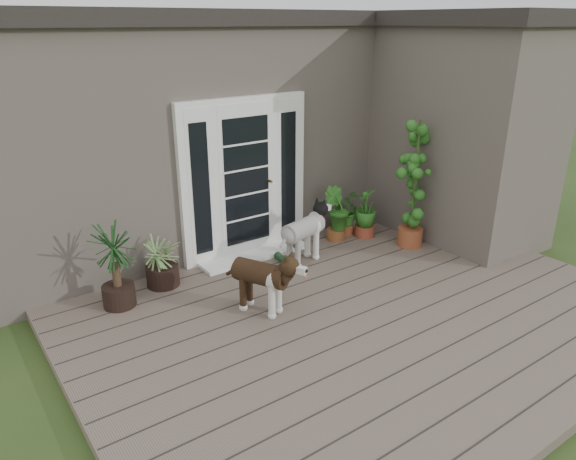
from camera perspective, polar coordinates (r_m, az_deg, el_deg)
deck at (r=6.13m, az=8.23°, el=-9.18°), size 6.20×4.60×0.12m
house_main at (r=8.96m, az=-10.49°, el=10.80°), size 7.40×4.00×3.10m
roof_main at (r=8.82m, az=-11.27°, el=21.39°), size 7.60×4.20×0.20m
house_wing at (r=8.37m, az=18.26°, el=9.33°), size 1.60×2.40×3.10m
roof_wing at (r=8.21m, az=19.68°, el=20.62°), size 1.80×2.60×0.20m
door_unit at (r=7.18m, az=-4.61°, el=5.54°), size 1.90×0.14×2.15m
door_step at (r=7.39m, az=-3.57°, el=-2.66°), size 1.60×0.40×0.05m
brindle_dog at (r=5.90m, az=-2.94°, el=-5.77°), size 0.68×0.89×0.68m
white_dog at (r=7.09m, az=1.64°, el=-0.83°), size 0.91×0.56×0.70m
spider_plant at (r=6.64m, az=-13.43°, el=-2.99°), size 0.74×0.74×0.71m
yucca at (r=6.24m, az=-18.04°, el=-3.66°), size 0.90×0.90×1.01m
herb_a at (r=8.09m, az=6.20°, el=1.32°), size 0.56×0.56×0.54m
herb_b at (r=7.88m, az=5.19°, el=0.99°), size 0.55×0.55×0.59m
herb_c at (r=8.06m, az=8.28°, el=1.41°), size 0.55×0.55×0.61m
sapling at (r=7.63m, az=13.43°, el=4.92°), size 0.68×0.68×1.88m
clog_left at (r=7.24m, az=-0.76°, el=-2.99°), size 0.14×0.27×0.08m
clog_right at (r=7.61m, az=0.76°, el=-1.72°), size 0.20×0.30×0.08m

